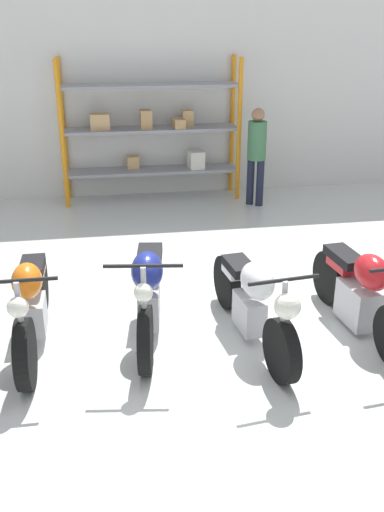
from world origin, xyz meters
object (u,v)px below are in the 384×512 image
at_px(motorcycle_red, 363,293).
at_px(motorcycle_orange, 32,303).
at_px(motorcycle_blue, 149,291).
at_px(motorcycle_white, 253,300).
at_px(person_browsing, 257,149).
at_px(shelving_rack, 152,131).

bearing_deg(motorcycle_red, motorcycle_orange, -99.97).
distance_m(motorcycle_blue, motorcycle_white, 1.08).
bearing_deg(motorcycle_white, motorcycle_red, 84.60).
bearing_deg(motorcycle_blue, motorcycle_orange, -80.61).
distance_m(motorcycle_red, person_browsing, 4.43).
height_order(shelving_rack, motorcycle_red, shelving_rack).
relative_size(shelving_rack, motorcycle_blue, 1.52).
height_order(shelving_rack, motorcycle_blue, shelving_rack).
height_order(shelving_rack, motorcycle_orange, shelving_rack).
bearing_deg(motorcycle_blue, person_browsing, 159.19).
relative_size(motorcycle_orange, person_browsing, 1.27).
bearing_deg(motorcycle_red, shelving_rack, -166.87).
bearing_deg(shelving_rack, motorcycle_white, -84.17).
height_order(motorcycle_blue, person_browsing, person_browsing).
height_order(shelving_rack, motorcycle_white, shelving_rack).
bearing_deg(motorcycle_orange, person_browsing, 140.41).
xyz_separation_m(motorcycle_orange, motorcycle_red, (3.40, -0.26, -0.03)).
xyz_separation_m(motorcycle_blue, person_browsing, (2.23, 4.10, 0.50)).
bearing_deg(person_browsing, shelving_rack, -74.22).
distance_m(motorcycle_orange, person_browsing, 5.38).
xyz_separation_m(motorcycle_blue, motorcycle_red, (2.22, -0.30, -0.05)).
relative_size(shelving_rack, person_browsing, 1.85).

